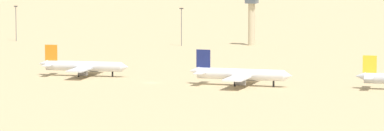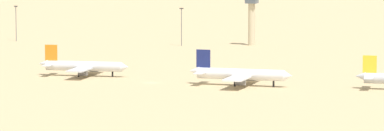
{
  "view_description": "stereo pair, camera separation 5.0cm",
  "coord_description": "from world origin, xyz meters",
  "px_view_note": "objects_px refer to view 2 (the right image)",
  "views": [
    {
      "loc": [
        129.51,
        -333.2,
        42.75
      ],
      "look_at": [
        13.64,
        1.71,
        6.0
      ],
      "focal_mm": 101.99,
      "sensor_mm": 36.0,
      "label": 1
    },
    {
      "loc": [
        129.56,
        -333.18,
        42.75
      ],
      "look_at": [
        13.64,
        1.71,
        6.0
      ],
      "focal_mm": 101.99,
      "sensor_mm": 36.0,
      "label": 2
    }
  ],
  "objects_px": {
    "parked_jet_orange_3": "(83,66)",
    "control_tower": "(252,13)",
    "parked_jet_navy_4": "(240,74)",
    "light_pole_east": "(181,24)",
    "light_pole_west": "(16,21)"
  },
  "relations": [
    {
      "from": "parked_jet_orange_3",
      "to": "control_tower",
      "type": "relative_size",
      "value": 1.31
    },
    {
      "from": "parked_jet_orange_3",
      "to": "parked_jet_navy_4",
      "type": "relative_size",
      "value": 0.95
    },
    {
      "from": "parked_jet_orange_3",
      "to": "light_pole_east",
      "type": "xyz_separation_m",
      "value": [
        -9.28,
        127.85,
        6.45
      ]
    },
    {
      "from": "parked_jet_navy_4",
      "to": "light_pole_east",
      "type": "distance_m",
      "value": 152.5
    },
    {
      "from": "parked_jet_orange_3",
      "to": "light_pole_west",
      "type": "distance_m",
      "value": 158.09
    },
    {
      "from": "parked_jet_orange_3",
      "to": "light_pole_west",
      "type": "xyz_separation_m",
      "value": [
        -94.08,
        126.89,
        6.29
      ]
    },
    {
      "from": "parked_jet_navy_4",
      "to": "control_tower",
      "type": "relative_size",
      "value": 1.38
    },
    {
      "from": "light_pole_west",
      "to": "light_pole_east",
      "type": "height_order",
      "value": "light_pole_east"
    },
    {
      "from": "parked_jet_navy_4",
      "to": "light_pole_west",
      "type": "bearing_deg",
      "value": 137.15
    },
    {
      "from": "parked_jet_orange_3",
      "to": "parked_jet_navy_4",
      "type": "xyz_separation_m",
      "value": [
        59.19,
        -8.27,
        0.2
      ]
    },
    {
      "from": "control_tower",
      "to": "light_pole_east",
      "type": "xyz_separation_m",
      "value": [
        -29.67,
        -13.45,
        -5.07
      ]
    },
    {
      "from": "light_pole_east",
      "to": "parked_jet_orange_3",
      "type": "bearing_deg",
      "value": -85.85
    },
    {
      "from": "control_tower",
      "to": "light_pole_east",
      "type": "relative_size",
      "value": 1.42
    },
    {
      "from": "parked_jet_navy_4",
      "to": "control_tower",
      "type": "xyz_separation_m",
      "value": [
        -38.8,
        149.57,
        11.32
      ]
    },
    {
      "from": "parked_jet_orange_3",
      "to": "control_tower",
      "type": "distance_m",
      "value": 143.23
    }
  ]
}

